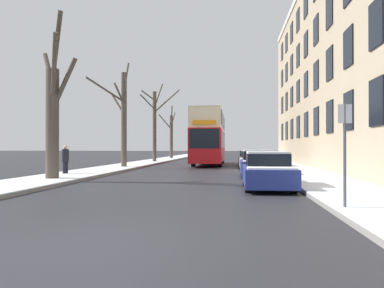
% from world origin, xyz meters
% --- Properties ---
extents(ground_plane, '(320.00, 320.00, 0.00)m').
position_xyz_m(ground_plane, '(0.00, 0.00, 0.00)').
color(ground_plane, '#28282D').
extents(sidewalk_left, '(3.06, 130.00, 0.16)m').
position_xyz_m(sidewalk_left, '(-6.10, 53.00, 0.08)').
color(sidewalk_left, gray).
rests_on(sidewalk_left, ground).
extents(sidewalk_right, '(3.06, 130.00, 0.16)m').
position_xyz_m(sidewalk_right, '(6.10, 53.00, 0.08)').
color(sidewalk_right, gray).
rests_on(sidewalk_right, ground).
extents(terrace_facade_right, '(9.10, 35.01, 14.76)m').
position_xyz_m(terrace_facade_right, '(12.12, 22.61, 7.38)').
color(terrace_facade_right, tan).
rests_on(terrace_facade_right, ground).
extents(bare_tree_left_0, '(2.21, 2.41, 7.34)m').
position_xyz_m(bare_tree_left_0, '(-5.81, 10.34, 3.09)').
color(bare_tree_left_0, '#4C4238').
rests_on(bare_tree_left_0, ground).
extents(bare_tree_left_1, '(2.92, 2.24, 8.02)m').
position_xyz_m(bare_tree_left_1, '(-5.78, 20.86, 3.84)').
color(bare_tree_left_1, '#4C4238').
rests_on(bare_tree_left_1, ground).
extents(bare_tree_left_2, '(3.80, 3.24, 8.22)m').
position_xyz_m(bare_tree_left_2, '(-5.62, 31.31, 4.03)').
color(bare_tree_left_2, '#4C4238').
rests_on(bare_tree_left_2, ground).
extents(bare_tree_left_3, '(2.02, 3.72, 6.84)m').
position_xyz_m(bare_tree_left_3, '(-5.80, 42.19, 3.22)').
color(bare_tree_left_3, '#4C4238').
rests_on(bare_tree_left_3, ground).
extents(double_decker_bus, '(2.48, 11.65, 4.64)m').
position_xyz_m(double_decker_bus, '(0.14, 27.42, 2.62)').
color(double_decker_bus, red).
rests_on(double_decker_bus, ground).
extents(parked_car_0, '(1.76, 4.08, 1.39)m').
position_xyz_m(parked_car_0, '(3.54, 8.47, 0.65)').
color(parked_car_0, navy).
rests_on(parked_car_0, ground).
extents(parked_car_1, '(1.75, 4.42, 1.41)m').
position_xyz_m(parked_car_1, '(3.54, 14.30, 0.66)').
color(parked_car_1, navy).
rests_on(parked_car_1, ground).
extents(parked_car_2, '(1.68, 4.30, 1.35)m').
position_xyz_m(parked_car_2, '(3.54, 20.73, 0.63)').
color(parked_car_2, silver).
rests_on(parked_car_2, ground).
extents(parked_car_3, '(1.69, 4.60, 1.30)m').
position_xyz_m(parked_car_3, '(3.54, 26.24, 0.61)').
color(parked_car_3, '#9EA3AD').
rests_on(parked_car_3, ground).
extents(pedestrian_left_sidewalk, '(0.36, 0.36, 1.67)m').
position_xyz_m(pedestrian_left_sidewalk, '(-6.68, 13.43, 0.92)').
color(pedestrian_left_sidewalk, black).
rests_on(pedestrian_left_sidewalk, ground).
extents(street_sign_post, '(0.32, 0.07, 2.58)m').
position_xyz_m(street_sign_post, '(4.87, 3.35, 1.48)').
color(street_sign_post, '#4C4F54').
rests_on(street_sign_post, ground).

